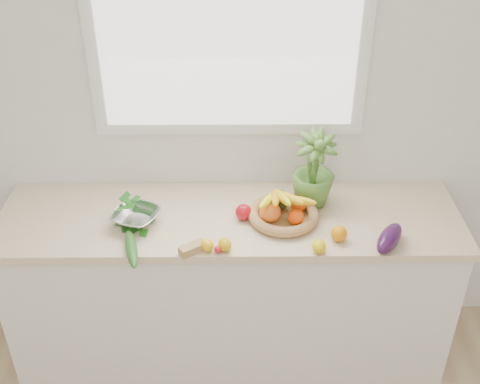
{
  "coord_description": "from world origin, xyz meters",
  "views": [
    {
      "loc": [
        0.03,
        -0.41,
        2.59
      ],
      "look_at": [
        0.05,
        1.93,
        1.05
      ],
      "focal_mm": 45.0,
      "sensor_mm": 36.0,
      "label": 1
    }
  ],
  "objects_px": {
    "cucumber": "(131,248)",
    "fruit_basket": "(283,211)",
    "apple": "(244,212)",
    "potted_herb": "(314,169)",
    "colander_with_spinach": "(135,214)",
    "eggplant": "(389,238)"
  },
  "relations": [
    {
      "from": "eggplant",
      "to": "cucumber",
      "type": "relative_size",
      "value": 0.82
    },
    {
      "from": "cucumber",
      "to": "fruit_basket",
      "type": "distance_m",
      "value": 0.73
    },
    {
      "from": "apple",
      "to": "eggplant",
      "type": "height_order",
      "value": "eggplant"
    },
    {
      "from": "potted_herb",
      "to": "apple",
      "type": "bearing_deg",
      "value": -159.67
    },
    {
      "from": "potted_herb",
      "to": "fruit_basket",
      "type": "xyz_separation_m",
      "value": [
        -0.15,
        -0.13,
        -0.15
      ]
    },
    {
      "from": "apple",
      "to": "fruit_basket",
      "type": "distance_m",
      "value": 0.19
    },
    {
      "from": "fruit_basket",
      "to": "colander_with_spinach",
      "type": "relative_size",
      "value": 1.49
    },
    {
      "from": "cucumber",
      "to": "apple",
      "type": "bearing_deg",
      "value": 26.89
    },
    {
      "from": "cucumber",
      "to": "potted_herb",
      "type": "xyz_separation_m",
      "value": [
        0.84,
        0.38,
        0.18
      ]
    },
    {
      "from": "cucumber",
      "to": "potted_herb",
      "type": "height_order",
      "value": "potted_herb"
    },
    {
      "from": "cucumber",
      "to": "colander_with_spinach",
      "type": "distance_m",
      "value": 0.22
    },
    {
      "from": "potted_herb",
      "to": "colander_with_spinach",
      "type": "height_order",
      "value": "potted_herb"
    },
    {
      "from": "cucumber",
      "to": "fruit_basket",
      "type": "bearing_deg",
      "value": 19.97
    },
    {
      "from": "apple",
      "to": "cucumber",
      "type": "height_order",
      "value": "apple"
    },
    {
      "from": "fruit_basket",
      "to": "potted_herb",
      "type": "bearing_deg",
      "value": 40.42
    },
    {
      "from": "apple",
      "to": "potted_herb",
      "type": "relative_size",
      "value": 0.21
    },
    {
      "from": "cucumber",
      "to": "colander_with_spinach",
      "type": "relative_size",
      "value": 0.99
    },
    {
      "from": "eggplant",
      "to": "colander_with_spinach",
      "type": "distance_m",
      "value": 1.17
    },
    {
      "from": "apple",
      "to": "cucumber",
      "type": "relative_size",
      "value": 0.29
    },
    {
      "from": "apple",
      "to": "fruit_basket",
      "type": "xyz_separation_m",
      "value": [
        0.19,
        -0.0,
        0.01
      ]
    },
    {
      "from": "apple",
      "to": "colander_with_spinach",
      "type": "xyz_separation_m",
      "value": [
        -0.51,
        -0.04,
        0.02
      ]
    },
    {
      "from": "potted_herb",
      "to": "fruit_basket",
      "type": "relative_size",
      "value": 0.9
    }
  ]
}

